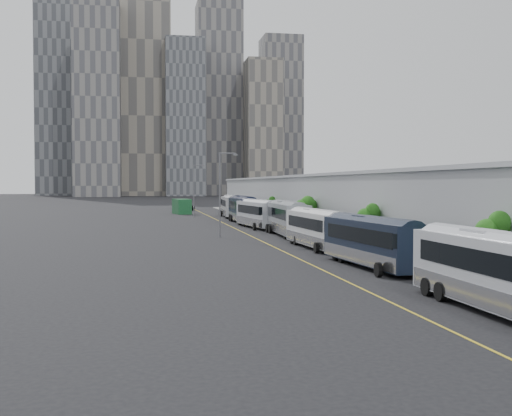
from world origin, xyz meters
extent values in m
plane|color=black|center=(0.00, 0.00, 0.00)|extent=(800.00, 800.00, 0.00)
cube|color=gray|center=(9.00, 55.00, 0.06)|extent=(10.00, 170.00, 0.12)
cube|color=gold|center=(-1.50, 55.00, 0.01)|extent=(0.12, 160.00, 0.02)
cube|color=gray|center=(13.00, 55.00, 3.40)|extent=(12.00, 160.00, 6.80)
cube|color=gray|center=(13.00, 55.00, 5.85)|extent=(12.45, 160.40, 2.57)
cube|color=gray|center=(7.10, 55.00, 7.00)|extent=(0.30, 160.00, 0.40)
cube|color=slate|center=(-35.00, 300.00, 47.50)|extent=(22.00, 22.00, 95.00)
cube|color=gray|center=(-12.00, 320.00, 60.00)|extent=(26.00, 24.00, 120.00)
cube|color=slate|center=(8.00, 310.00, 40.00)|extent=(20.00, 20.00, 80.00)
cube|color=slate|center=(28.00, 330.00, 52.50)|extent=(24.00, 24.00, 105.00)
cube|color=gray|center=(48.00, 305.00, 35.00)|extent=(18.00, 18.00, 70.00)
cube|color=slate|center=(-55.00, 340.00, 55.00)|extent=(28.00, 26.00, 110.00)
cube|color=slate|center=(65.00, 340.00, 45.00)|extent=(22.00, 22.00, 90.00)
cube|color=silver|center=(2.33, 4.32, 1.88)|extent=(2.70, 12.72, 3.08)
cube|color=black|center=(2.33, 4.12, 2.43)|extent=(2.74, 11.20, 1.05)
cube|color=silver|center=(2.33, 4.32, 0.90)|extent=(2.74, 12.47, 0.98)
cube|color=silver|center=(2.33, 5.78, 3.56)|extent=(1.30, 2.16, 0.29)
cube|color=black|center=(2.26, 20.47, 1.83)|extent=(3.47, 12.51, 2.99)
cube|color=black|center=(2.26, 20.28, 2.37)|extent=(3.41, 11.04, 1.02)
cube|color=silver|center=(2.26, 20.47, 0.87)|extent=(3.49, 12.27, 0.96)
cube|color=black|center=(2.26, 21.90, 3.47)|extent=(1.40, 2.18, 0.29)
cube|color=silver|center=(2.16, 34.75, 1.81)|extent=(2.90, 12.31, 2.96)
cube|color=black|center=(2.16, 34.56, 2.34)|extent=(2.91, 10.85, 1.01)
cube|color=silver|center=(2.16, 34.75, 0.86)|extent=(2.93, 12.07, 0.95)
cube|color=silver|center=(2.16, 36.16, 3.43)|extent=(1.30, 2.11, 0.28)
cube|color=gray|center=(2.77, 49.32, 2.01)|extent=(3.26, 13.65, 3.28)
cube|color=black|center=(2.77, 49.11, 2.60)|extent=(3.25, 12.02, 1.12)
cube|color=silver|center=(2.77, 49.32, 0.96)|extent=(3.28, 13.38, 1.05)
cube|color=gray|center=(2.77, 50.88, 3.80)|extent=(1.45, 2.35, 0.31)
cube|color=silver|center=(1.71, 62.62, 1.94)|extent=(3.96, 13.29, 3.17)
cube|color=black|center=(1.71, 62.42, 2.51)|extent=(3.86, 11.73, 1.08)
cube|color=silver|center=(1.71, 62.62, 0.92)|extent=(3.98, 13.03, 1.01)
cube|color=silver|center=(1.71, 64.13, 3.67)|extent=(1.53, 2.34, 0.30)
cube|color=black|center=(1.62, 74.53, 2.07)|extent=(2.80, 13.96, 3.38)
cube|color=black|center=(1.62, 74.31, 2.68)|extent=(2.86, 12.28, 1.15)
cube|color=silver|center=(1.62, 74.53, 0.98)|extent=(2.84, 13.68, 1.08)
cube|color=black|center=(1.62, 76.14, 3.92)|extent=(1.40, 2.36, 0.32)
cube|color=#B4B4B6|center=(1.98, 91.76, 1.99)|extent=(3.45, 13.58, 3.26)
cube|color=black|center=(1.98, 91.55, 2.58)|extent=(3.42, 11.97, 1.11)
cube|color=silver|center=(1.98, 91.76, 0.95)|extent=(3.48, 13.31, 1.04)
cube|color=#B4B4B6|center=(1.98, 93.31, 3.77)|extent=(1.47, 2.35, 0.31)
cylinder|color=black|center=(5.91, 11.19, 1.57)|extent=(0.18, 0.18, 3.13)
sphere|color=#154E11|center=(5.91, 11.19, 3.14)|extent=(1.78, 1.78, 1.78)
cylinder|color=black|center=(5.93, 31.38, 1.49)|extent=(0.18, 0.18, 2.99)
sphere|color=#154E11|center=(5.93, 31.38, 3.00)|extent=(1.73, 1.73, 1.73)
cylinder|color=black|center=(5.59, 52.23, 1.52)|extent=(0.18, 0.18, 3.03)
sphere|color=#154E11|center=(5.59, 52.23, 3.14)|extent=(2.43, 2.43, 2.43)
cylinder|color=black|center=(6.08, 76.05, 1.44)|extent=(0.18, 0.18, 2.87)
sphere|color=#154E11|center=(6.08, 76.05, 2.85)|extent=(1.45, 1.45, 1.45)
cylinder|color=#59595E|center=(-5.24, 47.65, 4.69)|extent=(0.18, 0.18, 9.38)
cylinder|color=#59595E|center=(-4.34, 47.65, 9.28)|extent=(1.80, 0.14, 0.14)
cube|color=#59595E|center=(-3.54, 47.65, 9.13)|extent=(0.50, 0.22, 0.18)
cylinder|color=#59595E|center=(-4.55, 92.79, 4.72)|extent=(0.18, 0.18, 9.44)
cylinder|color=#59595E|center=(-3.65, 92.79, 9.34)|extent=(1.80, 0.14, 0.14)
cube|color=#59595E|center=(-2.85, 92.79, 9.19)|extent=(0.50, 0.22, 0.18)
cube|color=#164A26|center=(-5.93, 105.75, 1.49)|extent=(3.66, 6.14, 2.98)
imported|color=black|center=(-3.88, 123.69, 0.83)|extent=(4.21, 6.47, 1.66)
camera|label=1|loc=(-13.59, -22.23, 5.84)|focal=45.00mm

